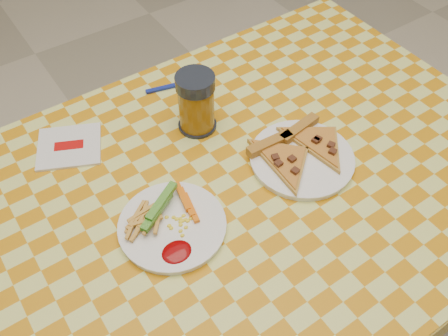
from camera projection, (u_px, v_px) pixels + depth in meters
The scene contains 9 objects.
ground at pixel (233, 331), 1.60m from camera, with size 8.00×8.00×0.00m, color beige.
table at pixel (237, 205), 1.09m from camera, with size 1.28×0.88×0.76m.
plate_left at pixel (172, 227), 0.95m from camera, with size 0.20×0.20×0.01m, color white.
plate_right at pixel (302, 159), 1.07m from camera, with size 0.22×0.22×0.01m, color white.
fries_veggies at pixel (164, 218), 0.95m from camera, with size 0.17×0.16×0.04m.
pizza_slices at pixel (299, 150), 1.07m from camera, with size 0.24×0.23×0.02m.
drink_glass at pixel (196, 103), 1.09m from camera, with size 0.09×0.09×0.14m.
napkin at pixel (69, 146), 1.10m from camera, with size 0.18×0.17×0.01m.
fork at pixel (174, 85), 1.23m from camera, with size 0.14×0.05×0.01m.
Camera 1 is at (-0.39, -0.52, 1.56)m, focal length 40.00 mm.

